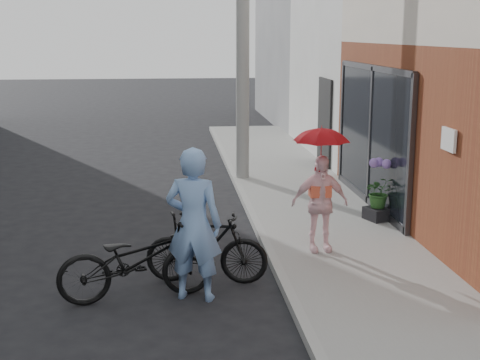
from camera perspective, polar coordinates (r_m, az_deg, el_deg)
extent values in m
plane|color=black|center=(8.69, -2.62, -9.04)|extent=(80.00, 80.00, 0.00)
cube|color=gray|center=(10.86, 7.86, -4.37)|extent=(2.20, 24.00, 0.12)
cube|color=#9E9E99|center=(10.64, 1.77, -4.61)|extent=(0.12, 24.00, 0.12)
cube|color=black|center=(12.27, 11.17, 3.68)|extent=(0.06, 3.80, 2.40)
cube|color=white|center=(9.14, 17.39, 3.31)|extent=(0.04, 0.40, 0.30)
cube|color=white|center=(18.73, 18.51, 12.81)|extent=(8.00, 6.00, 7.00)
cube|color=gray|center=(25.27, 11.82, 12.93)|extent=(8.00, 8.00, 7.00)
cylinder|color=#9E9E99|center=(14.17, 0.23, 13.75)|extent=(0.28, 0.28, 7.00)
imported|color=#7AA1D8|center=(8.03, -3.97, -3.80)|extent=(0.79, 0.64, 1.88)
imported|color=black|center=(8.21, -8.84, -6.79)|extent=(1.98, 0.99, 1.00)
imported|color=black|center=(8.65, -2.88, -5.80)|extent=(1.64, 0.74, 0.95)
imported|color=#FFD5DB|center=(9.55, 6.81, -1.99)|extent=(0.83, 0.37, 1.39)
imported|color=red|center=(9.35, 6.97, 4.11)|extent=(0.75, 0.75, 0.66)
cube|color=black|center=(11.43, 11.73, -2.82)|extent=(0.50, 0.50, 0.21)
imported|color=#2A5923|center=(11.33, 11.81, -1.01)|extent=(0.48, 0.42, 0.54)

